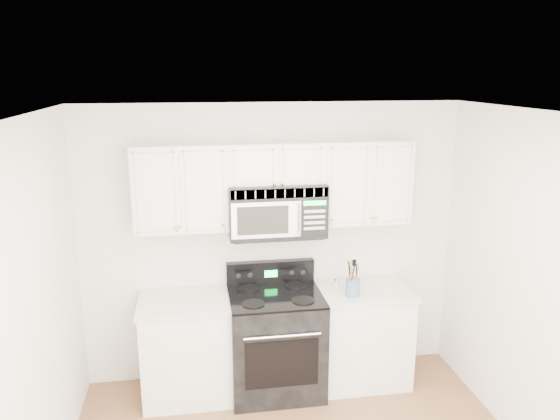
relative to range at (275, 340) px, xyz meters
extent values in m
cube|color=white|center=(0.03, -1.40, 2.12)|extent=(3.50, 3.50, 0.01)
cube|color=white|center=(0.03, 0.35, 0.82)|extent=(3.50, 0.01, 2.60)
cube|color=white|center=(-1.72, -1.40, 0.82)|extent=(0.01, 3.50, 2.60)
cube|color=white|center=(-0.77, 0.03, -0.04)|extent=(0.82, 0.63, 0.88)
cube|color=silver|center=(-0.77, 0.03, 0.42)|extent=(0.86, 0.65, 0.04)
cube|color=black|center=(-0.77, 0.07, -0.43)|extent=(0.82, 0.55, 0.10)
cube|color=white|center=(0.83, 0.03, -0.04)|extent=(0.82, 0.63, 0.88)
cube|color=silver|center=(0.83, 0.03, 0.42)|extent=(0.86, 0.65, 0.04)
cube|color=black|center=(0.83, 0.07, -0.43)|extent=(0.82, 0.55, 0.10)
cube|color=black|center=(0.00, -0.01, -0.02)|extent=(0.83, 0.71, 0.92)
cube|color=black|center=(0.00, -0.36, -0.03)|extent=(0.63, 0.01, 0.44)
cylinder|color=silver|center=(0.00, -0.39, 0.24)|extent=(0.65, 0.02, 0.02)
cube|color=black|center=(0.00, -0.01, 0.44)|extent=(0.83, 0.71, 0.02)
cube|color=black|center=(0.00, 0.31, 0.54)|extent=(0.83, 0.08, 0.22)
cube|color=#08F040|center=(0.00, 0.26, 0.54)|extent=(0.12, 0.00, 0.07)
cube|color=white|center=(-0.79, 0.18, 1.41)|extent=(0.80, 0.33, 0.75)
cube|color=white|center=(0.85, 0.18, 1.41)|extent=(0.80, 0.33, 0.75)
cube|color=white|center=(0.03, 0.18, 1.59)|extent=(0.84, 0.33, 0.39)
sphere|color=gold|center=(-0.81, -0.01, 1.12)|extent=(0.03, 0.03, 0.03)
sphere|color=gold|center=(-0.45, -0.01, 1.12)|extent=(0.03, 0.03, 0.03)
sphere|color=gold|center=(0.51, -0.01, 1.12)|extent=(0.03, 0.03, 0.03)
sphere|color=gold|center=(0.87, -0.01, 1.12)|extent=(0.03, 0.03, 0.03)
sphere|color=gold|center=(0.00, -0.01, 1.46)|extent=(0.03, 0.03, 0.03)
sphere|color=gold|center=(0.06, -0.01, 1.46)|extent=(0.03, 0.03, 0.03)
cylinder|color=red|center=(0.00, -0.01, 1.40)|extent=(0.00, 0.00, 0.11)
sphere|color=gold|center=(0.00, -0.01, 1.34)|extent=(0.03, 0.03, 0.03)
cube|color=black|center=(0.03, 0.14, 1.20)|extent=(0.85, 0.42, 0.47)
cube|color=#BBB9B3|center=(0.03, -0.07, 1.38)|extent=(0.83, 0.01, 0.08)
cube|color=#ADADAD|center=(-0.09, -0.08, 1.16)|extent=(0.59, 0.01, 0.31)
cube|color=black|center=(-0.12, -0.09, 1.16)|extent=(0.44, 0.01, 0.25)
cube|color=black|center=(0.33, -0.08, 1.16)|extent=(0.23, 0.01, 0.31)
cube|color=#08F040|center=(0.33, -0.09, 1.29)|extent=(0.19, 0.00, 0.04)
cylinder|color=silver|center=(0.20, -0.12, 1.16)|extent=(0.02, 0.02, 0.27)
cylinder|color=slate|center=(0.68, -0.11, 0.52)|extent=(0.13, 0.13, 0.16)
cylinder|color=olive|center=(0.71, -0.11, 0.59)|extent=(0.01, 0.01, 0.28)
cylinder|color=black|center=(0.66, -0.08, 0.61)|extent=(0.01, 0.01, 0.30)
cylinder|color=olive|center=(0.66, -0.14, 0.62)|extent=(0.01, 0.01, 0.32)
cylinder|color=black|center=(0.71, -0.11, 0.59)|extent=(0.01, 0.01, 0.28)
cylinder|color=olive|center=(0.66, -0.08, 0.61)|extent=(0.01, 0.01, 0.30)
cylinder|color=black|center=(0.66, -0.14, 0.62)|extent=(0.01, 0.01, 0.32)
cylinder|color=#B2B3C2|center=(0.57, 0.04, 0.48)|extent=(0.05, 0.05, 0.09)
cylinder|color=silver|center=(0.57, 0.04, 0.54)|extent=(0.05, 0.05, 0.02)
cylinder|color=#B2B3C2|center=(0.68, -0.03, 0.48)|extent=(0.04, 0.04, 0.09)
cylinder|color=silver|center=(0.68, -0.03, 0.54)|extent=(0.05, 0.05, 0.02)
camera|label=1|loc=(-0.69, -4.47, 2.38)|focal=35.00mm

